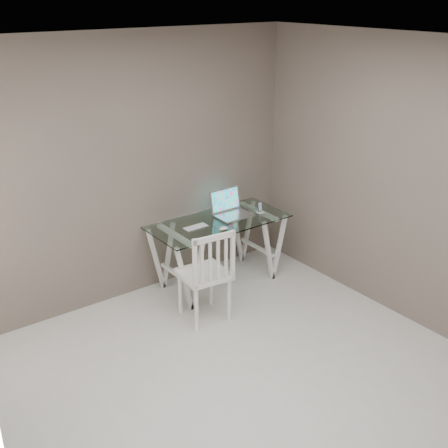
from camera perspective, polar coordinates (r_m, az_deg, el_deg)
name	(u,v)px	position (r m, az deg, el deg)	size (l,w,h in m)	color
room	(261,204)	(3.72, 3.76, 1.99)	(4.50, 4.52, 2.71)	beige
desk	(219,252)	(6.13, -0.54, -2.82)	(1.50, 0.70, 0.75)	silver
chair	(208,272)	(5.38, -1.65, -4.87)	(0.49, 0.49, 0.97)	white
laptop	(230,209)	(6.13, 0.62, 1.56)	(0.39, 0.32, 0.27)	silver
keyboard	(196,227)	(5.82, -2.91, -0.32)	(0.27, 0.12, 0.01)	silver
mouse	(224,228)	(5.76, -0.05, -0.44)	(0.10, 0.06, 0.03)	white
phone_dock	(260,210)	(6.20, 3.69, 1.46)	(0.07, 0.07, 0.12)	white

